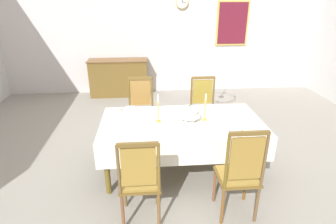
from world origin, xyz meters
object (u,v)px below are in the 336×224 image
(mounted_clock, at_px, (182,2))
(sideboard, at_px, (119,78))
(dining_table, at_px, (181,126))
(bowl_near_right, at_px, (130,109))
(chair_south_a, at_px, (140,179))
(candlestick_west, at_px, (158,111))
(bowl_near_left, at_px, (234,131))
(chair_north_b, at_px, (203,107))
(chair_south_b, at_px, (240,172))
(spoon_primary, at_px, (243,131))
(chair_north_a, at_px, (141,109))
(framed_painting, at_px, (232,23))
(candlestick_east, at_px, (205,110))
(spoon_secondary, at_px, (122,110))
(soup_tureen, at_px, (190,113))

(mounted_clock, bearing_deg, sideboard, -171.17)
(dining_table, relative_size, bowl_near_right, 11.15)
(chair_south_a, bearing_deg, sideboard, 97.59)
(mounted_clock, bearing_deg, dining_table, -97.06)
(candlestick_west, bearing_deg, bowl_near_left, -23.77)
(bowl_near_left, bearing_deg, chair_north_b, 93.68)
(chair_south_b, bearing_deg, spoon_primary, 70.22)
(chair_north_a, relative_size, framed_painting, 1.02)
(dining_table, xyz_separation_m, mounted_clock, (0.44, 3.57, 1.50))
(spoon_primary, bearing_deg, candlestick_west, 152.54)
(bowl_near_right, height_order, spoon_primary, bowl_near_right)
(chair_north_b, bearing_deg, chair_north_a, -0.06)
(chair_south_a, height_order, chair_south_b, chair_south_b)
(sideboard, bearing_deg, framed_painting, -174.89)
(chair_south_a, height_order, candlestick_east, candlestick_east)
(candlestick_east, bearing_deg, sideboard, 113.55)
(candlestick_west, bearing_deg, chair_north_a, 104.33)
(spoon_secondary, xyz_separation_m, sideboard, (-0.30, 2.88, -0.31))
(bowl_near_left, relative_size, bowl_near_right, 1.03)
(chair_north_b, relative_size, spoon_secondary, 6.00)
(candlestick_east, xyz_separation_m, bowl_near_right, (-1.03, 0.42, -0.13))
(spoon_primary, bearing_deg, chair_south_b, -117.37)
(soup_tureen, bearing_deg, chair_north_a, 124.70)
(sideboard, bearing_deg, mounted_clock, -171.17)
(mounted_clock, bearing_deg, spoon_secondary, -112.27)
(soup_tureen, xyz_separation_m, framed_painting, (1.60, 3.58, 0.82))
(candlestick_west, bearing_deg, chair_north_b, 49.53)
(candlestick_west, bearing_deg, sideboard, 103.83)
(dining_table, distance_m, soup_tureen, 0.22)
(framed_painting, bearing_deg, bowl_near_left, -105.63)
(bowl_near_left, bearing_deg, framed_painting, 74.37)
(bowl_near_left, distance_m, framed_painting, 4.23)
(mounted_clock, bearing_deg, spoon_primary, -85.95)
(soup_tureen, bearing_deg, dining_table, 180.00)
(bowl_near_left, bearing_deg, sideboard, 114.90)
(chair_north_b, relative_size, mounted_clock, 3.63)
(framed_painting, bearing_deg, spoon_primary, -104.03)
(dining_table, bearing_deg, bowl_near_left, -33.96)
(dining_table, distance_m, candlestick_west, 0.39)
(spoon_primary, relative_size, spoon_secondary, 1.00)
(chair_north_a, bearing_deg, spoon_secondary, 62.16)
(bowl_near_left, bearing_deg, soup_tureen, 140.63)
(chair_south_a, xyz_separation_m, bowl_near_left, (1.16, 0.56, 0.23))
(dining_table, height_order, spoon_secondary, spoon_secondary)
(bowl_near_right, bearing_deg, chair_south_b, -48.63)
(spoon_primary, xyz_separation_m, spoon_secondary, (-1.56, 0.82, 0.00))
(mounted_clock, bearing_deg, chair_north_a, -111.09)
(dining_table, xyz_separation_m, chair_north_b, (0.51, 0.96, -0.13))
(chair_south_b, height_order, bowl_near_left, chair_south_b)
(candlestick_west, bearing_deg, candlestick_east, -0.00)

